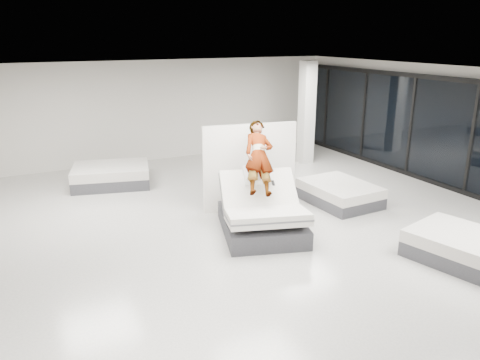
# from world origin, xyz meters

# --- Properties ---
(room) EXTENTS (14.00, 14.04, 3.20)m
(room) POSITION_xyz_m (0.00, 0.00, 1.60)
(room) COLOR beige
(room) RESTS_ON ground
(hero_bed) EXTENTS (2.12, 2.46, 1.30)m
(hero_bed) POSITION_xyz_m (0.03, 0.20, 0.40)
(hero_bed) COLOR #39393E
(hero_bed) RESTS_ON floor
(person) EXTENTS (1.07, 1.69, 1.50)m
(person) POSITION_xyz_m (0.12, 0.51, 1.31)
(person) COLOR slate
(person) RESTS_ON hero_bed
(remote) EXTENTS (0.09, 0.15, 0.08)m
(remote) POSITION_xyz_m (0.23, 0.11, 1.09)
(remote) COLOR black
(remote) RESTS_ON person
(divider_panel) EXTENTS (2.21, 0.47, 2.02)m
(divider_panel) POSITION_xyz_m (0.49, 1.62, 1.01)
(divider_panel) COLOR white
(divider_panel) RESTS_ON floor
(flat_bed_right_far) EXTENTS (1.43, 1.87, 0.50)m
(flat_bed_right_far) POSITION_xyz_m (2.60, 0.93, 0.25)
(flat_bed_right_far) COLOR #39393E
(flat_bed_right_far) RESTS_ON floor
(flat_bed_right_near) EXTENTS (1.81, 2.15, 0.51)m
(flat_bed_right_near) POSITION_xyz_m (2.71, -2.58, 0.26)
(flat_bed_right_near) COLOR #39393E
(flat_bed_right_near) RESTS_ON floor
(flat_bed_left_far) EXTENTS (2.30, 1.94, 0.55)m
(flat_bed_left_far) POSITION_xyz_m (-2.08, 4.87, 0.28)
(flat_bed_left_far) COLOR #39393E
(flat_bed_left_far) RESTS_ON floor
(column) EXTENTS (0.40, 0.40, 3.20)m
(column) POSITION_xyz_m (4.00, 4.50, 1.60)
(column) COLOR silver
(column) RESTS_ON floor
(storefront_glazing) EXTENTS (0.12, 13.40, 2.92)m
(storefront_glazing) POSITION_xyz_m (5.90, 0.00, 1.45)
(storefront_glazing) COLOR #1F2835
(storefront_glazing) RESTS_ON floor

